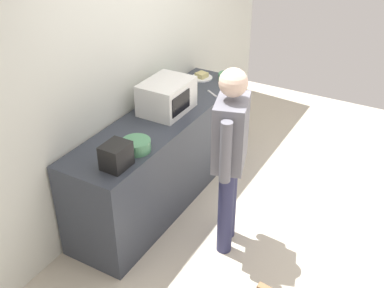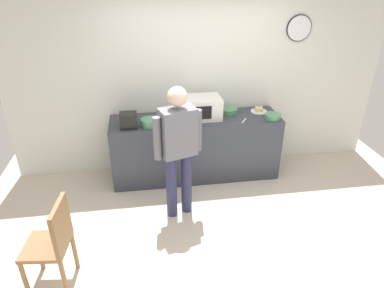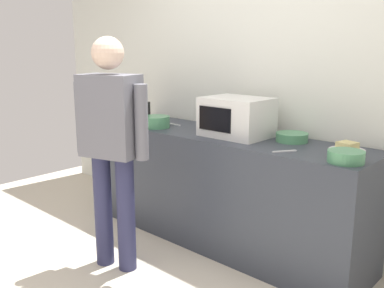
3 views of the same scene
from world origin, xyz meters
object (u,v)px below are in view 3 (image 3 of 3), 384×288
object	(u,v)px
spoon_utensil	(173,124)
sandwich_plate	(347,148)
fork_utensil	(284,151)
salad_bowl	(156,122)
toaster	(135,113)
person_standing	(111,138)
microwave	(237,117)
mixing_bowl	(346,157)
cereal_bowl	(292,137)

from	to	relation	value
spoon_utensil	sandwich_plate	bearing A→B (deg)	2.43
fork_utensil	salad_bowl	bearing A→B (deg)	178.60
salad_bowl	toaster	world-z (taller)	toaster
fork_utensil	person_standing	bearing A→B (deg)	-145.69
toaster	fork_utensil	bearing A→B (deg)	-0.87
toaster	microwave	bearing A→B (deg)	9.90
spoon_utensil	toaster	bearing A→B (deg)	-146.20
microwave	mixing_bowl	distance (m)	0.98
salad_bowl	person_standing	size ratio (longest dim) A/B	0.14
microwave	person_standing	size ratio (longest dim) A/B	0.30
sandwich_plate	mixing_bowl	size ratio (longest dim) A/B	1.08
person_standing	mixing_bowl	bearing A→B (deg)	26.26
sandwich_plate	cereal_bowl	xyz separation A→B (m)	(-0.43, 0.03, 0.01)
microwave	person_standing	xyz separation A→B (m)	(-0.43, -0.87, -0.09)
microwave	cereal_bowl	xyz separation A→B (m)	(0.42, 0.12, -0.12)
salad_bowl	cereal_bowl	world-z (taller)	salad_bowl
sandwich_plate	fork_utensil	xyz separation A→B (m)	(-0.30, -0.29, -0.02)
mixing_bowl	fork_utensil	xyz separation A→B (m)	(-0.41, -0.02, -0.03)
cereal_bowl	mixing_bowl	xyz separation A→B (m)	(0.54, -0.30, 0.00)
sandwich_plate	fork_utensil	world-z (taller)	sandwich_plate
fork_utensil	person_standing	distance (m)	1.19
toaster	fork_utensil	xyz separation A→B (m)	(1.55, -0.02, -0.10)
mixing_bowl	spoon_utensil	bearing A→B (deg)	173.01
spoon_utensil	mixing_bowl	bearing A→B (deg)	-6.99
fork_utensil	microwave	bearing A→B (deg)	159.98
toaster	spoon_utensil	world-z (taller)	toaster
salad_bowl	person_standing	distance (m)	0.76
salad_bowl	toaster	bearing A→B (deg)	-178.37
salad_bowl	mixing_bowl	distance (m)	1.69
fork_utensil	person_standing	world-z (taller)	person_standing
mixing_bowl	fork_utensil	bearing A→B (deg)	-177.70
salad_bowl	spoon_utensil	size ratio (longest dim) A/B	1.40
spoon_utensil	person_standing	xyz separation A→B (m)	(0.28, -0.89, 0.05)
spoon_utensil	person_standing	bearing A→B (deg)	-72.71
cereal_bowl	person_standing	distance (m)	1.30
sandwich_plate	fork_utensil	bearing A→B (deg)	-136.46
microwave	sandwich_plate	distance (m)	0.86
toaster	cereal_bowl	bearing A→B (deg)	11.70
fork_utensil	toaster	bearing A→B (deg)	179.13
mixing_bowl	toaster	xyz separation A→B (m)	(-1.96, 0.01, 0.06)
microwave	sandwich_plate	size ratio (longest dim) A/B	2.13
sandwich_plate	person_standing	xyz separation A→B (m)	(-1.28, -0.95, 0.04)
salad_bowl	cereal_bowl	bearing A→B (deg)	13.99
fork_utensil	sandwich_plate	bearing A→B (deg)	43.54
sandwich_plate	cereal_bowl	world-z (taller)	same
cereal_bowl	person_standing	world-z (taller)	person_standing
microwave	toaster	distance (m)	1.02
sandwich_plate	toaster	distance (m)	1.87
microwave	salad_bowl	bearing A→B (deg)	-167.12
toaster	spoon_utensil	size ratio (longest dim) A/B	1.29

